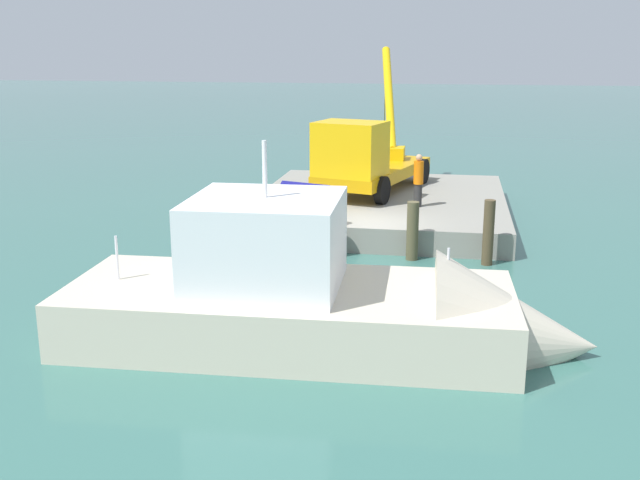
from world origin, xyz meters
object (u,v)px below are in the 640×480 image
crane_truck (365,158)px  salvaged_car (279,240)px  dock_worker (418,180)px  moored_yacht (362,323)px

crane_truck → salvaged_car: crane_truck is taller
crane_truck → dock_worker: crane_truck is taller
crane_truck → salvaged_car: 7.07m
crane_truck → dock_worker: (1.95, 2.10, -0.44)m
moored_yacht → crane_truck: bearing=-173.5°
crane_truck → moored_yacht: crane_truck is taller
dock_worker → salvaged_car: dock_worker is taller
salvaged_car → dock_worker: bearing=140.6°
dock_worker → salvaged_car: bearing=-39.4°
dock_worker → moored_yacht: (10.81, -0.63, -1.24)m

